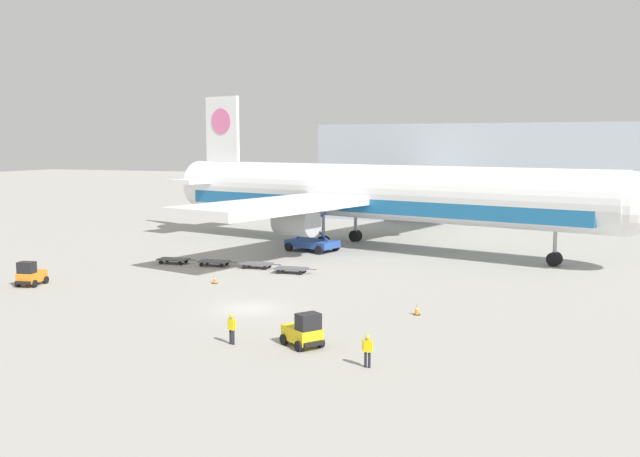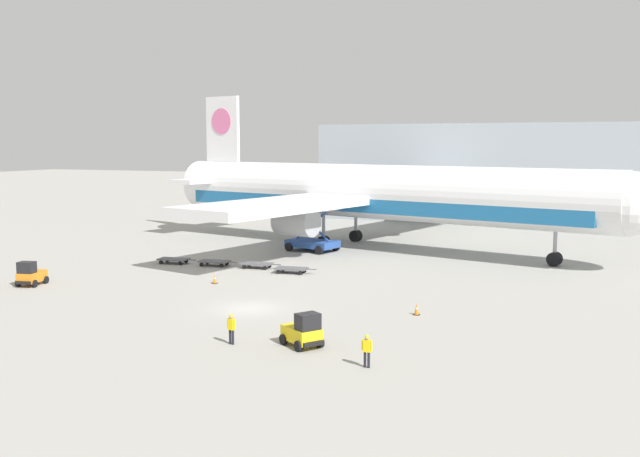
% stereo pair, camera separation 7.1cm
% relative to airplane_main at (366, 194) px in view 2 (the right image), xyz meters
% --- Properties ---
extents(ground_plane, '(400.00, 400.00, 0.00)m').
position_rel_airplane_main_xyz_m(ground_plane, '(1.78, -30.58, -5.84)').
color(ground_plane, '#9E9B93').
extents(airplane_main, '(57.12, 48.53, 17.00)m').
position_rel_airplane_main_xyz_m(airplane_main, '(0.00, 0.00, 0.00)').
color(airplane_main, white).
rests_on(airplane_main, ground_plane).
extents(scissor_lift_loader, '(5.76, 4.40, 5.10)m').
position_rel_airplane_main_xyz_m(scissor_lift_loader, '(-4.30, -4.80, -3.88)').
color(scissor_lift_loader, '#284C99').
rests_on(scissor_lift_loader, ground_plane).
extents(baggage_tug_foreground, '(2.06, 2.68, 2.00)m').
position_rel_airplane_main_xyz_m(baggage_tug_foreground, '(-18.07, -30.09, -4.96)').
color(baggage_tug_foreground, orange).
rests_on(baggage_tug_foreground, ground_plane).
extents(baggage_tug_far, '(2.81, 2.60, 2.00)m').
position_rel_airplane_main_xyz_m(baggage_tug_far, '(8.90, -37.68, -4.96)').
color(baggage_tug_far, yellow).
rests_on(baggage_tug_far, ground_plane).
extents(baggage_dolly_lead, '(3.77, 1.82, 0.48)m').
position_rel_airplane_main_xyz_m(baggage_dolly_lead, '(-13.41, -16.93, -5.45)').
color(baggage_dolly_lead, '#56565B').
rests_on(baggage_dolly_lead, ground_plane).
extents(baggage_dolly_second, '(3.77, 1.82, 0.48)m').
position_rel_airplane_main_xyz_m(baggage_dolly_second, '(-9.21, -16.59, -5.45)').
color(baggage_dolly_second, '#56565B').
rests_on(baggage_dolly_second, ground_plane).
extents(baggage_dolly_third, '(3.77, 1.82, 0.48)m').
position_rel_airplane_main_xyz_m(baggage_dolly_third, '(-4.96, -16.26, -5.45)').
color(baggage_dolly_third, '#56565B').
rests_on(baggage_dolly_third, ground_plane).
extents(baggage_dolly_trail, '(3.77, 1.82, 0.48)m').
position_rel_airplane_main_xyz_m(baggage_dolly_trail, '(-1.03, -17.33, -5.45)').
color(baggage_dolly_trail, '#56565B').
rests_on(baggage_dolly_trail, ground_plane).
extents(ground_crew_near, '(0.56, 0.28, 1.75)m').
position_rel_airplane_main_xyz_m(ground_crew_near, '(4.95, -38.74, -4.81)').
color(ground_crew_near, black).
rests_on(ground_crew_near, ground_plane).
extents(ground_crew_far, '(0.57, 0.23, 1.71)m').
position_rel_airplane_main_xyz_m(ground_crew_far, '(13.35, -39.85, -4.84)').
color(ground_crew_far, black).
rests_on(ground_crew_far, ground_plane).
extents(traffic_cone_near, '(0.40, 0.40, 0.73)m').
position_rel_airplane_main_xyz_m(traffic_cone_near, '(-4.93, -23.82, -5.48)').
color(traffic_cone_near, black).
rests_on(traffic_cone_near, ground_plane).
extents(traffic_cone_far, '(0.40, 0.40, 0.77)m').
position_rel_airplane_main_xyz_m(traffic_cone_far, '(12.90, -28.04, -5.46)').
color(traffic_cone_far, black).
rests_on(traffic_cone_far, ground_plane).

